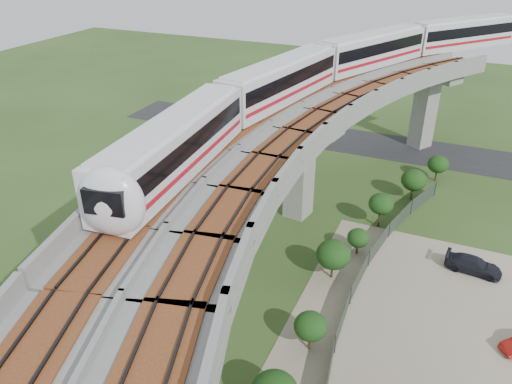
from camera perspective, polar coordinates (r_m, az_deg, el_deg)
ground at (r=39.07m, az=-1.61°, el=-9.44°), size 160.00×160.00×0.00m
dirt_lot at (r=35.23m, az=18.91°, el=-16.32°), size 18.00×26.00×0.04m
asphalt_road at (r=64.03m, az=9.82°, el=5.95°), size 60.00×8.00×0.03m
viaduct at (r=32.99m, az=4.24°, el=1.46°), size 19.58×73.98×11.40m
metro_train at (r=47.48m, az=10.27°, el=13.72°), size 21.22×58.74×3.64m
fence at (r=36.43m, az=12.75°, el=-12.02°), size 3.87×38.73×1.50m
tree_0 at (r=55.17m, az=20.09°, el=2.99°), size 2.15×2.15×2.84m
tree_1 at (r=50.51m, az=17.60°, el=1.31°), size 2.45×2.45×3.16m
tree_2 at (r=45.00m, az=14.10°, el=-1.33°), size 2.19×2.19×3.25m
tree_3 at (r=41.28m, az=11.61°, el=-5.17°), size 1.81×1.81×2.32m
tree_4 at (r=37.97m, az=8.83°, el=-7.08°), size 2.59×2.59×3.24m
tree_5 at (r=32.20m, az=6.24°, el=-15.00°), size 2.10×2.10×2.80m
car_dark at (r=42.47m, az=23.60°, el=-7.64°), size 4.33×2.09×1.22m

